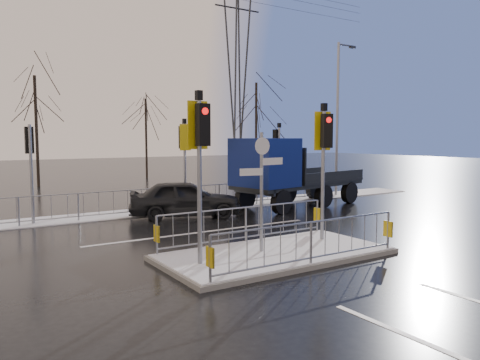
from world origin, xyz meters
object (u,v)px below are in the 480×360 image
car_far_lane (185,199)px  street_lamp_right (338,112)px  flatbed_truck (280,171)px  traffic_island (275,242)px

car_far_lane → street_lamp_right: size_ratio=0.53×
street_lamp_right → flatbed_truck: bearing=-159.2°
car_far_lane → flatbed_truck: 4.48m
car_far_lane → street_lamp_right: bearing=-57.9°
street_lamp_right → traffic_island: bearing=-141.3°
car_far_lane → street_lamp_right: street_lamp_right is taller
flatbed_truck → street_lamp_right: 6.48m
traffic_island → street_lamp_right: 14.14m
traffic_island → car_far_lane: size_ratio=1.41×
car_far_lane → traffic_island: bearing=-164.5°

